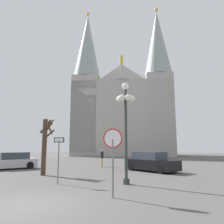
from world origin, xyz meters
The scene contains 9 objects.
ground_plane centered at (0.00, 0.00, 0.00)m, with size 120.00×120.00×0.00m, color #514F4C.
cathedral centered at (-1.16, 39.25, 10.81)m, with size 21.53×12.93×32.32m.
stop_sign centered at (2.77, 1.58, 1.95)m, with size 0.81×0.09×2.77m.
one_way_arrow_sign centered at (-0.74, 4.28, 1.58)m, with size 0.59×0.07×2.52m.
street_lamp centered at (2.99, 4.77, 3.97)m, with size 1.09×0.99×5.67m.
bare_tree centered at (-3.19, 7.49, 2.19)m, with size 1.24×1.07×4.04m.
parked_car_near_black centered at (4.38, 11.17, 0.73)m, with size 4.61×4.23×1.56m.
parked_car_far_silver centered at (-7.98, 10.82, 0.69)m, with size 4.22×4.40×1.47m.
pedestrian_walking centered at (-0.39, 14.27, 1.03)m, with size 0.32×0.32×1.70m.
Camera 1 is at (4.23, -7.37, 2.05)m, focal length 34.86 mm.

